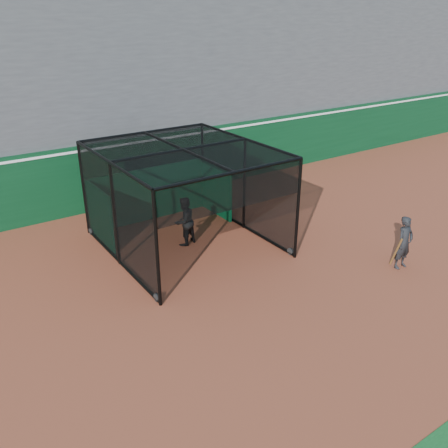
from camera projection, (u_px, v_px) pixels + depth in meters
ground at (264, 300)px, 12.27m from camera, size 120.00×120.00×0.00m
outfield_wall at (127, 170)px, 18.16m from camera, size 50.00×0.50×2.50m
grandstand at (83, 74)px, 19.70m from camera, size 50.00×7.85×8.95m
batting_cage at (185, 199)px, 14.61m from camera, size 4.65×5.34×3.12m
batter at (184, 221)px, 14.93m from camera, size 0.91×0.79×1.59m
on_deck_player at (404, 243)px, 13.55m from camera, size 0.62×0.43×1.59m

